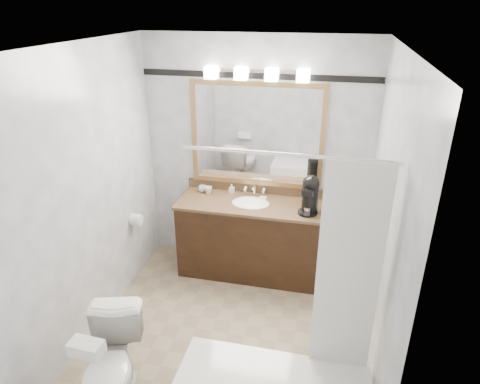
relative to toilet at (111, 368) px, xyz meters
name	(u,v)px	position (x,y,z in m)	size (l,w,h in m)	color
room	(226,211)	(0.63, 0.89, 0.89)	(2.42, 2.62, 2.52)	gray
vanity	(250,237)	(0.63, 1.91, 0.08)	(1.53, 0.58, 0.97)	black
mirror	(256,135)	(0.63, 2.18, 1.14)	(1.40, 0.04, 1.10)	#A87D4C
vanity_light_bar	(256,73)	(0.63, 2.12, 1.78)	(1.02, 0.14, 0.12)	silver
accent_stripe	(258,76)	(0.63, 2.19, 1.74)	(2.40, 0.01, 0.06)	black
tp_roll	(136,219)	(-0.51, 1.56, 0.34)	(0.12, 0.12, 0.11)	white
toilet	(111,368)	(0.00, 0.00, 0.00)	(0.40, 0.70, 0.72)	white
tissue_box	(86,348)	(0.00, -0.23, 0.40)	(0.22, 0.12, 0.09)	white
coffee_maker	(310,193)	(1.24, 1.85, 0.69)	(0.20, 0.25, 0.38)	black
cup_left	(203,189)	(0.06, 2.07, 0.53)	(0.09, 0.09, 0.07)	white
cup_right	(208,190)	(0.13, 2.04, 0.53)	(0.08, 0.08, 0.08)	white
soap_bottle_a	(232,189)	(0.38, 2.10, 0.54)	(0.05, 0.05, 0.10)	white
soap_bar	(263,198)	(0.74, 2.03, 0.50)	(0.07, 0.05, 0.02)	beige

